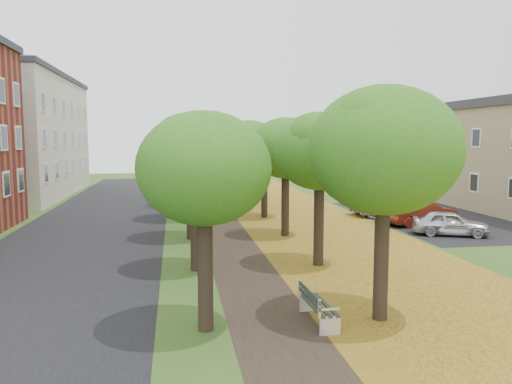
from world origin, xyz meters
name	(u,v)px	position (x,y,z in m)	size (l,w,h in m)	color
ground	(288,325)	(0.00, 0.00, 0.00)	(120.00, 120.00, 0.00)	#2D4C19
street_asphalt	(90,231)	(-7.50, 15.00, 0.00)	(8.00, 70.00, 0.01)	black
footpath	(228,227)	(0.00, 15.00, 0.00)	(3.20, 70.00, 0.01)	black
leaf_verge	(314,224)	(5.00, 15.00, 0.01)	(7.50, 70.00, 0.01)	#B49721
parking_lot	(441,218)	(13.50, 16.00, 0.00)	(9.00, 16.00, 0.01)	black
tree_row_west	(188,148)	(-2.20, 15.00, 4.43)	(3.82, 33.82, 6.09)	black
tree_row_east	(274,148)	(2.60, 15.00, 4.43)	(3.82, 33.82, 6.09)	black
building_cream	(7,135)	(-17.00, 33.00, 5.21)	(10.30, 20.30, 10.40)	beige
bench	(316,306)	(0.79, 0.03, 0.48)	(0.64, 1.98, 0.93)	#28322A
car_silver	(450,223)	(11.00, 10.72, 0.64)	(1.50, 3.74, 1.27)	#BABABF
car_red	(421,213)	(11.00, 13.82, 0.71)	(1.51, 4.34, 1.43)	maroon
car_grey	(419,213)	(11.00, 14.00, 0.66)	(1.85, 4.56, 1.32)	#2F3034
car_white	(393,203)	(11.00, 17.57, 0.77)	(2.55, 5.53, 1.54)	silver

